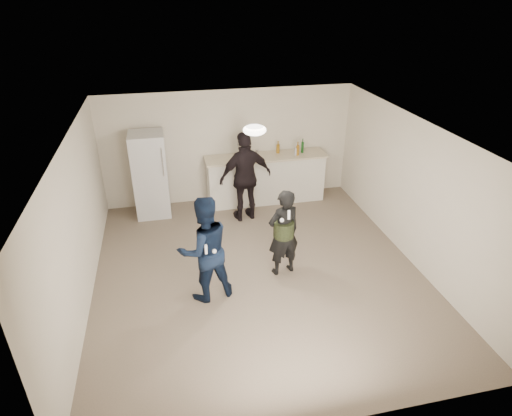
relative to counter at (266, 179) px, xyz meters
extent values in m
plane|color=#6B5B4C|center=(-0.77, -2.67, -0.53)|extent=(6.00, 6.00, 0.00)
plane|color=silver|center=(-0.77, -2.67, 1.98)|extent=(6.00, 6.00, 0.00)
plane|color=beige|center=(-0.77, 0.33, 0.72)|extent=(6.00, 0.00, 6.00)
plane|color=beige|center=(-0.77, -5.67, 0.72)|extent=(6.00, 0.00, 6.00)
plane|color=beige|center=(-3.52, -2.67, 0.72)|extent=(0.00, 6.00, 6.00)
plane|color=beige|center=(1.98, -2.67, 0.72)|extent=(0.00, 6.00, 6.00)
cube|color=silver|center=(0.00, 0.00, 0.00)|extent=(2.60, 0.56, 1.05)
cube|color=beige|center=(0.00, 0.00, 0.55)|extent=(2.68, 0.64, 0.04)
cube|color=silver|center=(-2.50, -0.07, 0.38)|extent=(0.70, 0.70, 1.80)
cylinder|color=silver|center=(-2.22, -0.44, 0.78)|extent=(0.02, 0.02, 0.60)
ellipsoid|color=white|center=(-0.77, -2.37, 1.93)|extent=(0.36, 0.36, 0.16)
cylinder|color=silver|center=(-0.20, 0.00, 0.65)|extent=(0.08, 0.08, 0.17)
imported|color=#102445|center=(-1.70, -3.10, 0.34)|extent=(0.98, 0.84, 1.74)
imported|color=black|center=(-0.36, -2.74, 0.25)|extent=(0.64, 0.50, 1.55)
cylinder|color=#2E3D1C|center=(-0.36, -2.74, 0.32)|extent=(0.34, 0.34, 0.28)
imported|color=black|center=(-0.60, -0.72, 0.42)|extent=(1.18, 0.67, 1.89)
cube|color=white|center=(-1.70, -3.38, 0.53)|extent=(0.04, 0.04, 0.15)
sphere|color=white|center=(-1.58, -3.35, 0.45)|extent=(0.07, 0.07, 0.07)
cube|color=white|center=(-0.36, -2.99, 0.72)|extent=(0.04, 0.04, 0.15)
sphere|color=white|center=(-0.46, -2.96, 0.62)|extent=(0.07, 0.07, 0.07)
cylinder|color=#144919|center=(0.84, 0.03, 0.69)|extent=(0.06, 0.06, 0.24)
cylinder|color=#936215|center=(0.30, 0.12, 0.66)|extent=(0.08, 0.08, 0.19)
cylinder|color=#B5B7C0|center=(0.66, -0.09, 0.65)|extent=(0.07, 0.07, 0.17)
cylinder|color=#976216|center=(0.69, -0.10, 0.68)|extent=(0.07, 0.07, 0.23)
camera|label=1|loc=(-2.11, -8.58, 3.91)|focal=30.00mm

